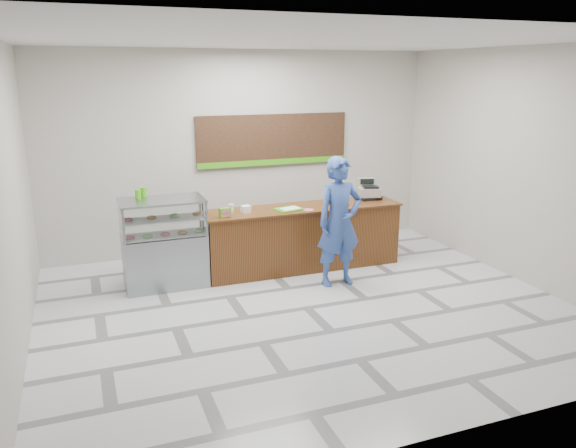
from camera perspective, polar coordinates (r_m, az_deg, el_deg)
name	(u,v)px	position (r m, az deg, el deg)	size (l,w,h in m)	color
floor	(307,308)	(7.77, 1.98, -8.52)	(7.00, 7.00, 0.00)	silver
back_wall	(243,152)	(10.04, -4.57, 7.30)	(7.00, 7.00, 0.00)	#BAB5AB
ceiling	(310,40)	(7.12, 2.25, 18.21)	(7.00, 7.00, 0.00)	silver
sales_counter	(302,238)	(9.14, 1.46, -1.38)	(3.26, 0.76, 1.03)	brown
display_case	(164,242)	(8.54, -12.48, -1.84)	(1.22, 0.72, 1.33)	gray
menu_board	(273,141)	(10.14, -1.51, 8.47)	(2.80, 0.06, 0.90)	black
cash_register	(368,191)	(9.67, 8.14, 3.32)	(0.45, 0.46, 0.34)	black
card_terminal	(344,204)	(9.14, 5.71, 2.01)	(0.08, 0.15, 0.04)	black
serving_tray	(289,209)	(8.81, 0.09, 1.53)	(0.46, 0.38, 0.02)	green
napkin_box	(246,209)	(8.65, -4.29, 1.52)	(0.13, 0.13, 0.11)	white
straw_cup	(231,208)	(8.70, -5.79, 1.62)	(0.08, 0.08, 0.12)	silver
promo_box	(225,213)	(8.39, -6.44, 1.16)	(0.16, 0.11, 0.14)	#44A715
donut_decal	(308,210)	(8.80, 2.08, 1.45)	(0.18, 0.18, 0.00)	#DE5D83
green_cup_left	(138,194)	(8.50, -14.99, 2.95)	(0.09, 0.09, 0.13)	#44A715
green_cup_right	(143,192)	(8.60, -14.47, 3.16)	(0.09, 0.09, 0.14)	#44A715
customer	(339,222)	(8.36, 5.23, 0.21)	(0.71, 0.47, 1.94)	#3352A0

